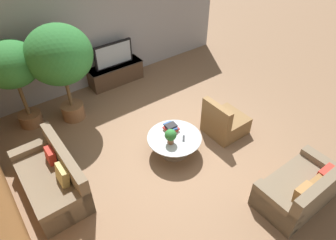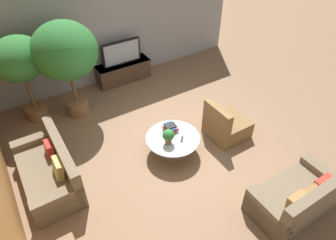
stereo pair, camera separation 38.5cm
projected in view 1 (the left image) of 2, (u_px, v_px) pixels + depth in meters
ground_plane at (179, 144)px, 6.36m from camera, size 24.00×24.00×0.00m
back_wall_stone at (99, 27)px, 7.42m from camera, size 7.40×0.12×3.00m
media_console at (116, 73)px, 8.06m from camera, size 1.48×0.50×0.52m
television at (113, 55)px, 7.71m from camera, size 1.05×0.13×0.62m
coffee_table at (174, 141)px, 6.00m from camera, size 1.08×1.08×0.40m
couch_by_wall at (53, 179)px, 5.26m from camera, size 0.84×1.75×0.84m
couch_near_entry at (301, 189)px, 5.09m from camera, size 1.52×0.84×0.84m
armchair_wicker at (224, 123)px, 6.47m from camera, size 0.80×0.76×0.86m
potted_palm_tall at (12, 68)px, 5.95m from camera, size 1.14×1.14×1.99m
potted_palm_corner at (60, 57)px, 6.06m from camera, size 1.36×1.36×2.23m
potted_plant_tabletop at (171, 136)px, 5.68m from camera, size 0.23×0.23×0.32m
book_stack at (171, 128)px, 6.04m from camera, size 0.26×0.32×0.14m
remote_black at (184, 138)px, 5.88m from camera, size 0.14×0.15×0.02m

